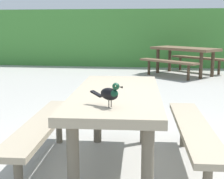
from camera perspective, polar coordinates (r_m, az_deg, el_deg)
name	(u,v)px	position (r m, az deg, el deg)	size (l,w,h in m)	color
ground_plane	(150,179)	(2.99, 6.62, -15.22)	(60.00, 60.00, 0.00)	#A3A099
hedge_wall	(156,37)	(11.51, 7.62, 8.94)	(28.00, 2.00, 1.83)	#428438
picnic_table_foreground	(117,111)	(2.99, 0.80, -3.76)	(1.77, 1.84, 0.74)	gray
bird_grackle	(110,93)	(2.35, -0.29, -0.66)	(0.26, 0.17, 0.18)	black
picnic_table_mid_left	(184,54)	(9.10, 12.46, 5.98)	(2.39, 2.39, 0.74)	brown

